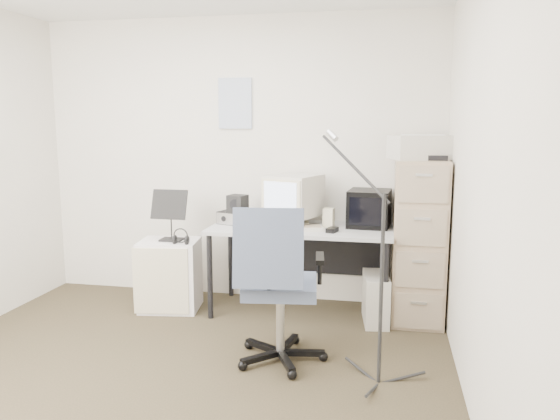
% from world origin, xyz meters
% --- Properties ---
extents(floor, '(3.60, 3.60, 0.01)m').
position_xyz_m(floor, '(0.00, 0.00, -0.01)').
color(floor, '#302D1D').
rests_on(floor, ground).
extents(wall_back, '(3.60, 0.02, 2.50)m').
position_xyz_m(wall_back, '(0.00, 1.80, 1.25)').
color(wall_back, beige).
rests_on(wall_back, ground).
extents(wall_right, '(0.02, 3.60, 2.50)m').
position_xyz_m(wall_right, '(1.80, 0.00, 1.25)').
color(wall_right, beige).
rests_on(wall_right, ground).
extents(wall_calendar, '(0.30, 0.02, 0.44)m').
position_xyz_m(wall_calendar, '(-0.02, 1.79, 1.75)').
color(wall_calendar, white).
rests_on(wall_calendar, wall_back).
extents(filing_cabinet, '(0.40, 0.60, 1.30)m').
position_xyz_m(filing_cabinet, '(1.58, 1.48, 0.65)').
color(filing_cabinet, tan).
rests_on(filing_cabinet, floor).
extents(printer, '(0.56, 0.47, 0.19)m').
position_xyz_m(printer, '(1.58, 1.50, 1.39)').
color(printer, '#B9B7AF').
rests_on(printer, filing_cabinet).
extents(desk, '(1.50, 0.70, 0.73)m').
position_xyz_m(desk, '(0.63, 1.45, 0.36)').
color(desk, '#979797').
rests_on(desk, floor).
extents(crt_monitor, '(0.50, 0.51, 0.42)m').
position_xyz_m(crt_monitor, '(0.55, 1.52, 0.94)').
color(crt_monitor, '#B9B7AF').
rests_on(crt_monitor, desk).
extents(crt_tv, '(0.36, 0.38, 0.30)m').
position_xyz_m(crt_tv, '(1.18, 1.59, 0.88)').
color(crt_tv, black).
rests_on(crt_tv, desk).
extents(desk_speaker, '(0.09, 0.09, 0.16)m').
position_xyz_m(desk_speaker, '(0.85, 1.50, 0.81)').
color(desk_speaker, beige).
rests_on(desk_speaker, desk).
extents(keyboard, '(0.52, 0.31, 0.03)m').
position_xyz_m(keyboard, '(0.58, 1.30, 0.74)').
color(keyboard, '#B9B7AF').
rests_on(keyboard, desk).
extents(mouse, '(0.10, 0.13, 0.04)m').
position_xyz_m(mouse, '(0.90, 1.29, 0.75)').
color(mouse, black).
rests_on(mouse, desk).
extents(radio_receiver, '(0.44, 0.37, 0.11)m').
position_xyz_m(radio_receiver, '(0.12, 1.50, 0.78)').
color(radio_receiver, black).
rests_on(radio_receiver, desk).
extents(radio_speaker, '(0.18, 0.17, 0.14)m').
position_xyz_m(radio_speaker, '(0.08, 1.46, 0.91)').
color(radio_speaker, black).
rests_on(radio_speaker, radio_receiver).
extents(papers, '(0.27, 0.31, 0.02)m').
position_xyz_m(papers, '(0.36, 1.28, 0.74)').
color(papers, white).
rests_on(papers, desk).
extents(pc_tower, '(0.23, 0.44, 0.39)m').
position_xyz_m(pc_tower, '(1.26, 1.32, 0.20)').
color(pc_tower, '#B9B7AF').
rests_on(pc_tower, floor).
extents(office_chair, '(0.70, 0.70, 1.07)m').
position_xyz_m(office_chair, '(0.65, 0.48, 0.54)').
color(office_chair, '#495776').
rests_on(office_chair, floor).
extents(side_cart, '(0.53, 0.45, 0.60)m').
position_xyz_m(side_cart, '(-0.48, 1.30, 0.30)').
color(side_cart, white).
rests_on(side_cart, floor).
extents(music_stand, '(0.30, 0.16, 0.44)m').
position_xyz_m(music_stand, '(-0.45, 1.31, 0.82)').
color(music_stand, black).
rests_on(music_stand, side_cart).
extents(headphones, '(0.18, 0.18, 0.02)m').
position_xyz_m(headphones, '(-0.33, 1.20, 0.64)').
color(headphones, black).
rests_on(headphones, side_cart).
extents(mic_stand, '(0.03, 0.03, 1.54)m').
position_xyz_m(mic_stand, '(1.30, 0.29, 0.77)').
color(mic_stand, black).
rests_on(mic_stand, floor).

